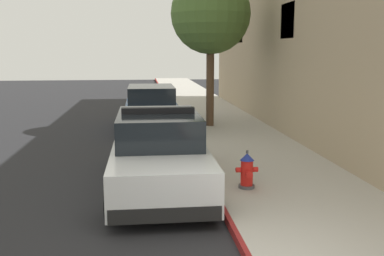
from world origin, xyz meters
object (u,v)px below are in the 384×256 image
at_px(fire_hydrant, 247,171).
at_px(street_tree, 211,15).
at_px(parked_car_silver_ahead, 151,109).
at_px(police_cruiser, 159,153).

xyz_separation_m(fire_hydrant, street_tree, (0.42, 7.56, 3.59)).
bearing_deg(parked_car_silver_ahead, street_tree, -9.04).
bearing_deg(street_tree, fire_hydrant, -93.18).
distance_m(police_cruiser, fire_hydrant, 1.84).
xyz_separation_m(parked_car_silver_ahead, fire_hydrant, (1.69, -7.89, -0.25)).
relative_size(parked_car_silver_ahead, fire_hydrant, 6.37).
distance_m(police_cruiser, street_tree, 7.97).
distance_m(parked_car_silver_ahead, fire_hydrant, 8.08).
height_order(police_cruiser, parked_car_silver_ahead, police_cruiser).
xyz_separation_m(parked_car_silver_ahead, street_tree, (2.11, -0.34, 3.34)).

